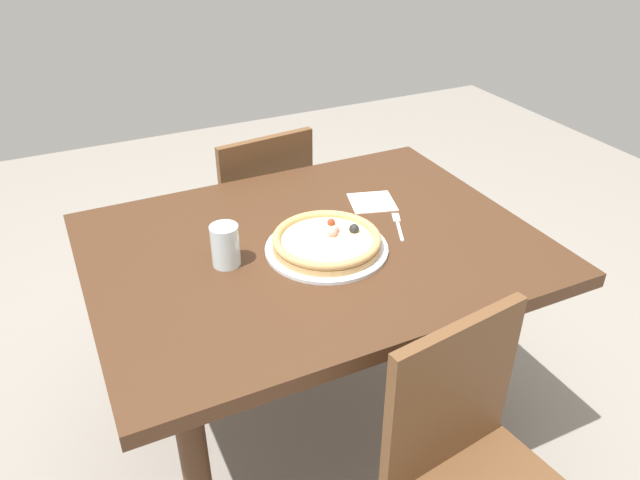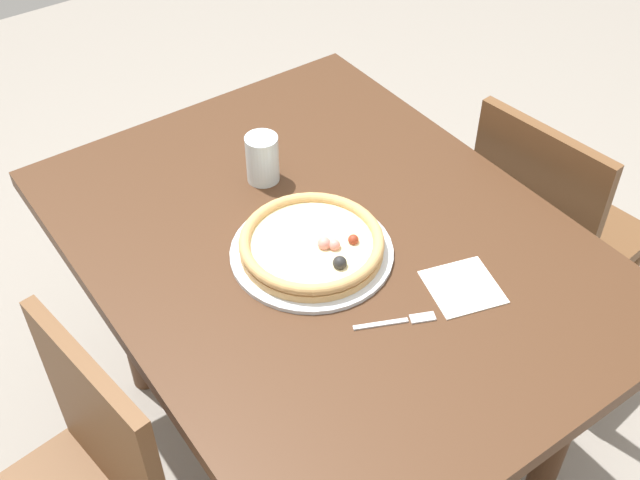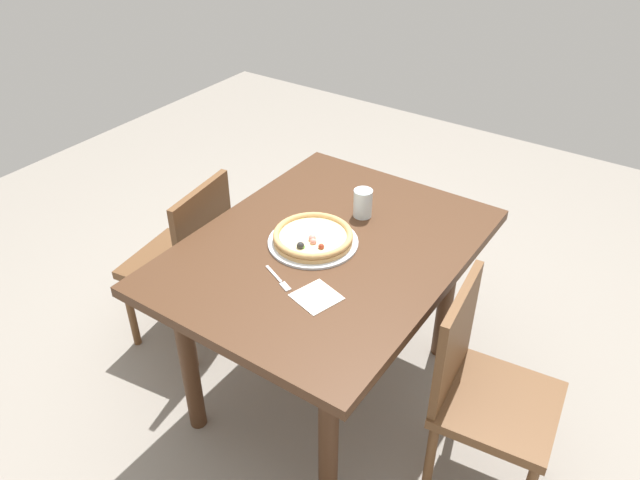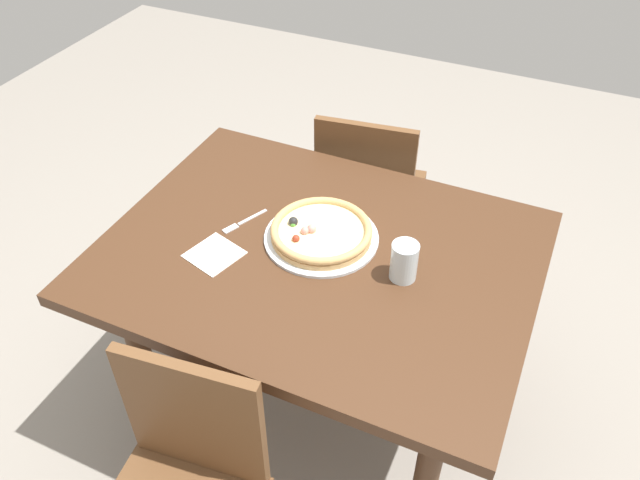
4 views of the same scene
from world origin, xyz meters
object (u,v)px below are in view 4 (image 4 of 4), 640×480
Objects in this scene: plate at (321,238)px; pizza at (321,231)px; fork at (242,223)px; chair_near at (368,194)px; dining_table at (319,276)px; drinking_glass at (404,261)px; napkin at (214,254)px.

plate is 1.13× the size of pizza.
pizza is at bearing 121.77° from fork.
chair_near is 5.52× the size of fork.
pizza is at bearing -73.14° from dining_table.
pizza is 2.60× the size of drinking_glass.
napkin is (0.18, 0.84, 0.30)m from chair_near.
napkin is at bearing 27.04° from dining_table.
dining_table is 3.65× the size of plate.
drinking_glass is at bearing -179.23° from dining_table.
plate reaches higher than fork.
plate is 0.26m from fork.
chair_near reaches higher than dining_table.
chair_near is 0.73m from pizza.
pizza is (-0.08, 0.65, 0.33)m from chair_near.
pizza is at bearing -143.11° from napkin.
plate is 0.32m from napkin.
pizza reaches higher than fork.
chair_near is 2.49× the size of plate.
dining_table is 0.73m from chair_near.
dining_table is at bearing 0.77° from drinking_glass.
chair_near is at bearing -102.20° from napkin.
plate is at bearing -10.37° from drinking_glass.
fork is (0.27, -0.02, 0.11)m from dining_table.
chair_near is 6.19× the size of napkin.
dining_table is at bearing 106.86° from pizza.
drinking_glass is (-0.36, 0.70, 0.36)m from chair_near.
napkin is (0.28, 0.14, 0.11)m from dining_table.
pizza reaches higher than plate.
plate reaches higher than dining_table.
drinking_glass is at bearing -70.88° from chair_near.
fork is 0.16m from napkin.
pizza reaches higher than dining_table.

